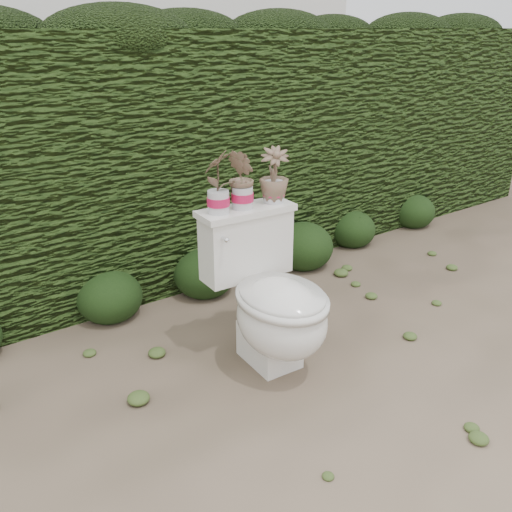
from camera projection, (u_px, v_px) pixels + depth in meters
ground at (258, 387)px, 2.62m from camera, size 60.00×60.00×0.00m
hedge at (113, 162)px, 3.50m from camera, size 8.00×1.00×1.60m
toilet at (272, 301)px, 2.67m from camera, size 0.51×0.70×0.78m
potted_plant_left at (218, 183)px, 2.56m from camera, size 0.19×0.16×0.30m
potted_plant_center at (242, 181)px, 2.63m from camera, size 0.15×0.18×0.28m
potted_plant_right at (274, 177)px, 2.73m from camera, size 0.20×0.20×0.27m
liriope_clump_3 at (109, 292)px, 3.21m from camera, size 0.39×0.39×0.31m
liriope_clump_4 at (204, 269)px, 3.50m from camera, size 0.40×0.40×0.32m
liriope_clump_5 at (303, 243)px, 3.90m from camera, size 0.44×0.44×0.35m
liriope_clump_6 at (352, 226)px, 4.31m from camera, size 0.37×0.37×0.30m
liriope_clump_7 at (413, 208)px, 4.72m from camera, size 0.38×0.38×0.30m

